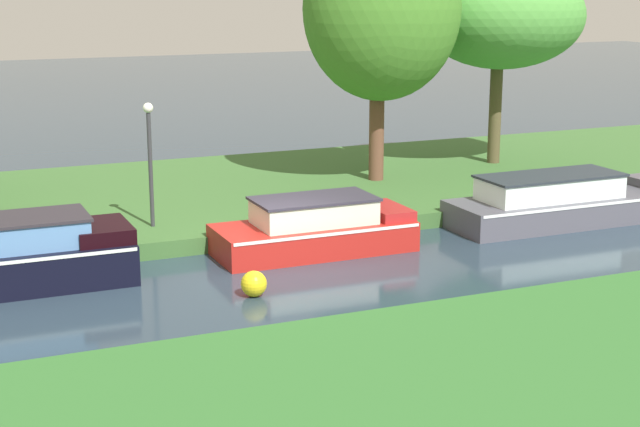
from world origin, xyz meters
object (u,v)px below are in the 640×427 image
Objects in this scene: channel_buoy at (254,284)px; mooring_post_near at (362,203)px; willow_tree_centre at (382,9)px; lamp_post at (150,149)px; red_cruiser at (316,229)px; black_barge at (18,256)px; slate_narrowboat at (565,202)px; willow_tree_right at (503,17)px.

mooring_post_near is at bearing 42.25° from channel_buoy.
lamp_post is (-7.39, -2.60, -3.07)m from willow_tree_centre.
lamp_post reaches higher than mooring_post_near.
channel_buoy is at bearing -133.83° from red_cruiser.
black_barge is 9.03× the size of channel_buoy.
slate_narrowboat is at bearing -14.23° from mooring_post_near.
willow_tree_right is at bearing 36.93° from channel_buoy.
red_cruiser is at bearing 0.00° from black_barge.
willow_tree_right reaches higher than slate_narrowboat.
black_barge is 4.93m from channel_buoy.
mooring_post_near is at bearing -122.92° from willow_tree_centre.
lamp_post reaches higher than red_cruiser.
lamp_post is at bearing -163.33° from willow_tree_right.
black_barge is 1.03× the size of red_cruiser.
lamp_post is 4.77× the size of mooring_post_near.
willow_tree_right is at bearing 33.89° from red_cruiser.
willow_tree_right is 2.11× the size of lamp_post.
slate_narrowboat is (13.63, -0.00, -0.11)m from black_barge.
willow_tree_centre is (10.76, 4.90, 4.68)m from black_barge.
willow_tree_centre reaches higher than slate_narrowboat.
willow_tree_centre reaches higher than mooring_post_near.
willow_tree_centre is 14.40× the size of channel_buoy.
slate_narrowboat is 2.18× the size of lamp_post.
channel_buoy is (-4.22, -3.84, -0.45)m from mooring_post_near.
willow_tree_centre is 8.41m from lamp_post.
black_barge reaches higher than slate_narrowboat.
channel_buoy is at bearing -80.07° from lamp_post.
mooring_post_near is at bearing 8.86° from black_barge.
slate_narrowboat is at bearing -12.65° from lamp_post.
mooring_post_near is at bearing -11.02° from lamp_post.
channel_buoy is at bearing -137.75° from mooring_post_near.
red_cruiser is 0.73× the size of willow_tree_right.
willow_tree_centre is at bearing 57.08° from mooring_post_near.
black_barge is at bearing -159.03° from willow_tree_right.
lamp_post is at bearing 167.35° from slate_narrowboat.
mooring_post_near is at bearing 36.11° from red_cruiser.
slate_narrowboat is 9.75m from channel_buoy.
willow_tree_centre is at bearing -167.74° from willow_tree_right.
willow_tree_right is (1.82, 5.92, 4.47)m from slate_narrowboat.
lamp_post reaches higher than black_barge.
willow_tree_centre reaches higher than lamp_post.
red_cruiser is 8.75× the size of channel_buoy.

